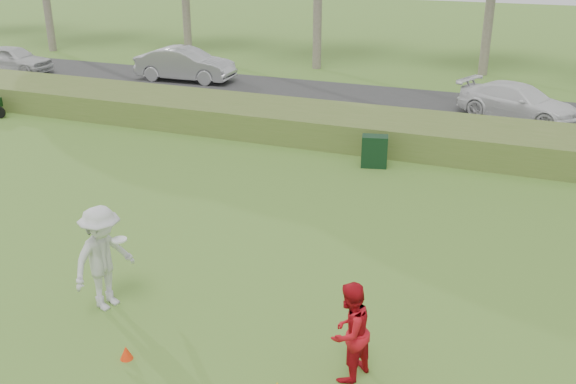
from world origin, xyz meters
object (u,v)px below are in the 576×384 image
at_px(utility_cabinet, 374,151).
at_px(car_left, 13,59).
at_px(player_red, 349,332).
at_px(car_mid, 185,64).
at_px(player_white, 103,258).
at_px(car_right, 519,102).
at_px(cone_orange, 126,353).

relative_size(utility_cabinet, car_left, 0.25).
relative_size(player_red, car_mid, 0.36).
bearing_deg(player_white, car_right, -7.85).
bearing_deg(player_red, utility_cabinet, -147.92).
height_order(car_mid, car_right, car_mid).
bearing_deg(cone_orange, car_mid, 117.44).
xyz_separation_m(car_mid, car_right, (14.62, -1.29, -0.11)).
height_order(cone_orange, car_left, car_left).
height_order(player_white, utility_cabinet, player_white).
distance_m(car_left, car_right, 23.31).
distance_m(utility_cabinet, car_left, 20.76).
distance_m(player_red, car_mid, 21.95).
distance_m(player_white, car_mid, 19.22).
bearing_deg(car_mid, car_left, 96.50).
distance_m(player_white, utility_cabinet, 9.65).
distance_m(cone_orange, car_right, 17.96).
relative_size(car_mid, car_right, 1.03).
bearing_deg(player_white, utility_cabinet, -2.41).
xyz_separation_m(cone_orange, utility_cabinet, (1.39, 10.49, 0.35)).
bearing_deg(player_white, car_left, 60.66).
relative_size(player_white, car_mid, 0.44).
height_order(cone_orange, car_mid, car_mid).
height_order(player_red, car_mid, player_red).
bearing_deg(utility_cabinet, player_red, -91.03).
xyz_separation_m(cone_orange, car_right, (5.00, 17.23, 0.58)).
height_order(player_white, car_right, player_white).
bearing_deg(car_mid, car_right, -98.32).
distance_m(cone_orange, car_mid, 20.88).
relative_size(player_white, car_left, 0.52).
xyz_separation_m(player_white, car_left, (-17.07, 15.80, -0.29)).
bearing_deg(cone_orange, car_right, 73.82).
xyz_separation_m(player_red, car_mid, (-13.09, 17.61, -0.01)).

